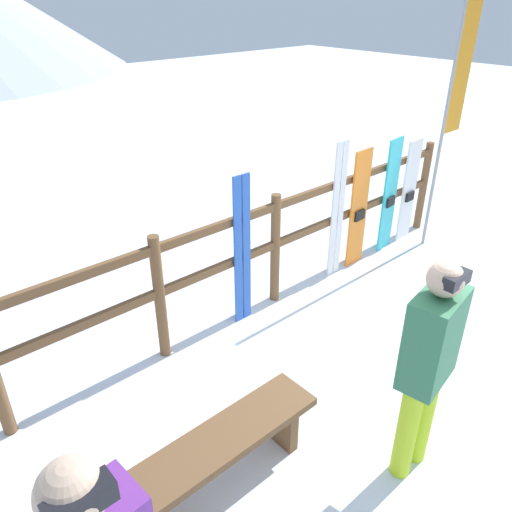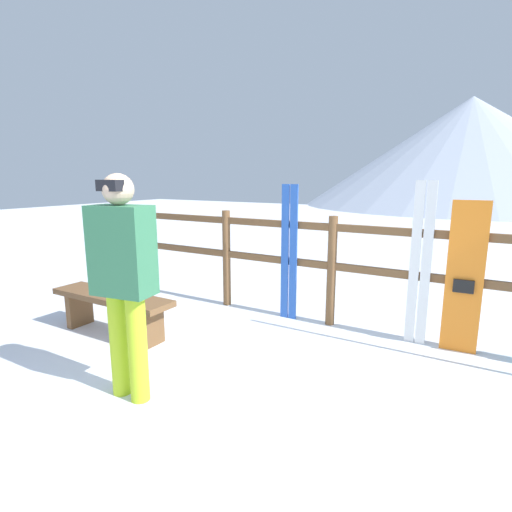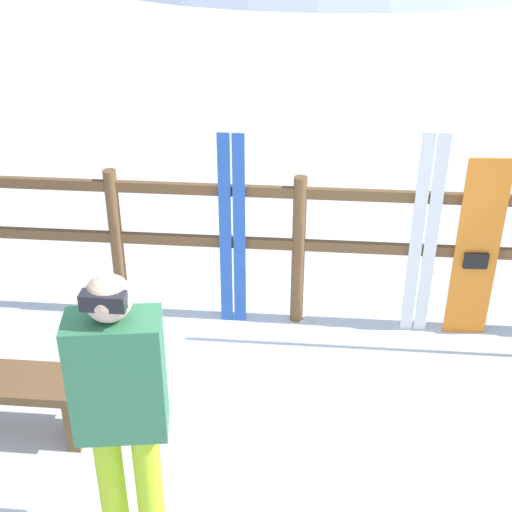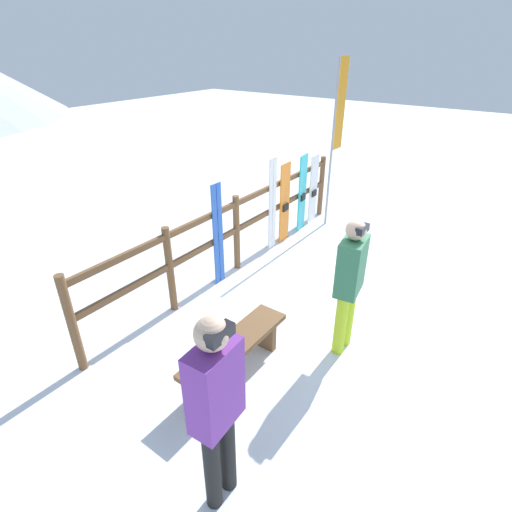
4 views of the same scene
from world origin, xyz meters
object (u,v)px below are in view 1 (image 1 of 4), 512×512
snowboard_cyan (390,196)px  snowboard_white (409,191)px  ski_pair_blue (242,252)px  bench (222,449)px  snowboard_orange (359,210)px  rental_flag (455,92)px  ski_pair_white (338,211)px  person_plaid_green (429,359)px

snowboard_cyan → snowboard_white: size_ratio=1.07×
snowboard_white → snowboard_cyan: bearing=180.0°
ski_pair_blue → snowboard_white: (2.85, -0.00, -0.11)m
bench → snowboard_orange: (3.15, 1.39, 0.38)m
snowboard_white → rental_flag: 1.31m
snowboard_cyan → rental_flag: bearing=-24.8°
snowboard_orange → rental_flag: (1.23, -0.28, 1.23)m
ski_pair_white → bench: bearing=-153.3°
ski_pair_blue → rental_flag: size_ratio=0.51×
person_plaid_green → snowboard_white: size_ratio=1.23×
ski_pair_blue → snowboard_cyan: 2.41m
bench → snowboard_orange: size_ratio=1.02×
person_plaid_green → rental_flag: size_ratio=0.55×
ski_pair_white → snowboard_cyan: (1.01, -0.00, -0.08)m
ski_pair_blue → bench: bearing=-134.3°
ski_pair_white → snowboard_white: ski_pair_white is taller
bench → snowboard_cyan: size_ratio=1.00×
snowboard_orange → rental_flag: bearing=-13.0°
snowboard_white → rental_flag: bearing=-57.5°
snowboard_orange → bench: bearing=-156.2°
person_plaid_green → ski_pair_white: bearing=52.0°
person_plaid_green → ski_pair_blue: size_ratio=1.07×
bench → ski_pair_white: 3.13m
snowboard_orange → rental_flag: 1.76m
snowboard_cyan → snowboard_white: snowboard_cyan is taller
snowboard_orange → snowboard_white: (1.05, -0.00, -0.04)m
ski_pair_blue → rental_flag: (3.03, -0.29, 1.16)m
snowboard_white → rental_flag: rental_flag is taller
snowboard_orange → ski_pair_blue: bearing=179.9°
ski_pair_white → snowboard_orange: size_ratio=1.12×
bench → ski_pair_white: (2.76, 1.39, 0.47)m
ski_pair_white → snowboard_white: size_ratio=1.19×
ski_pair_white → rental_flag: rental_flag is taller
ski_pair_blue → snowboard_orange: size_ratio=1.09×
bench → rental_flag: bearing=14.1°
snowboard_white → rental_flag: (0.18, -0.28, 1.27)m
person_plaid_green → rental_flag: rental_flag is taller
rental_flag → snowboard_orange: bearing=167.0°
ski_pair_blue → snowboard_cyan: size_ratio=1.07×
bench → ski_pair_white: bearing=26.7°
person_plaid_green → snowboard_orange: (2.07, 2.14, -0.25)m
snowboard_cyan → snowboard_white: (0.43, -0.00, -0.05)m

